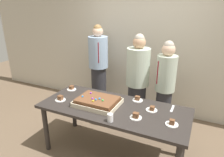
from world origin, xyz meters
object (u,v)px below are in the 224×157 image
Objects in this scene: party_table at (113,112)px; plated_slice_near_right at (72,88)px; plated_slice_far_left at (152,109)px; drink_cup_nearest at (110,118)px; person_green_shirt_behind at (165,88)px; person_striped_tie_right at (137,83)px; plated_slice_near_left at (60,99)px; plated_slice_far_right at (172,123)px; plated_slice_center_front at (137,99)px; cake_server_utensil at (172,109)px; sheet_cake at (97,101)px; person_serving_front at (99,68)px; plated_slice_center_back at (136,116)px.

plated_slice_near_right reaches higher than party_table.
plated_slice_far_left is 1.50× the size of drink_cup_nearest.
plated_slice_near_right is 0.09× the size of person_green_shirt_behind.
person_striped_tie_right is (0.08, 0.78, 0.17)m from party_table.
plated_slice_far_right is (1.59, 0.04, -0.00)m from plated_slice_near_left.
drink_cup_nearest reaches higher than plated_slice_center_front.
plated_slice_center_front is 0.51m from cake_server_utensil.
plated_slice_far_left is at bearing 12.08° from sheet_cake.
plated_slice_far_right is at bearing 19.37° from drink_cup_nearest.
person_serving_front is at bearing 123.39° from drink_cup_nearest.
plated_slice_far_right is (1.68, -0.35, -0.00)m from plated_slice_near_right.
drink_cup_nearest reaches higher than cake_server_utensil.
plated_slice_near_right is 0.09× the size of person_striped_tie_right.
person_serving_front is at bearing 127.09° from party_table.
plated_slice_near_right is 0.75× the size of cake_server_utensil.
person_striped_tie_right is (-0.16, 0.45, 0.06)m from plated_slice_center_front.
plated_slice_far_left is at bearing 50.94° from drink_cup_nearest.
cake_server_utensil is (0.62, 0.63, -0.05)m from drink_cup_nearest.
plated_slice_near_right is at bearing 156.61° from sheet_cake.
party_table is 0.81m from plated_slice_near_left.
person_green_shirt_behind reaches higher than plated_slice_center_front.
plated_slice_center_back reaches higher than plated_slice_near_left.
plated_slice_center_front is 0.55m from person_green_shirt_behind.
plated_slice_center_back is at bearing 37.95° from drink_cup_nearest.
person_serving_front is at bearing 143.71° from plated_slice_center_front.
plated_slice_near_left is 0.41m from plated_slice_near_right.
plated_slice_near_left is (-0.55, -0.12, -0.02)m from sheet_cake.
drink_cup_nearest is (-0.38, -0.47, 0.03)m from plated_slice_far_left.
sheet_cake is at bearing -172.22° from party_table.
plated_slice_center_back is at bearing 38.58° from person_striped_tie_right.
person_green_shirt_behind is (1.32, 0.94, 0.04)m from plated_slice_near_left.
person_striped_tie_right is (-0.45, -0.01, 0.02)m from person_green_shirt_behind.
person_striped_tie_right is (0.86, 0.92, 0.06)m from plated_slice_near_left.
plated_slice_center_front is 1.00× the size of plated_slice_center_back.
plated_slice_center_back is 0.97m from person_striped_tie_right.
plated_slice_far_left is 0.78m from person_striped_tie_right.
plated_slice_far_left is 1.00× the size of plated_slice_center_front.
person_striped_tie_right is (0.95, 0.53, 0.07)m from plated_slice_near_right.
plated_slice_near_left is at bearing -11.68° from person_green_shirt_behind.
drink_cup_nearest is 0.50× the size of cake_server_utensil.
plated_slice_near_left is 1.00× the size of plated_slice_far_left.
party_table is 0.39m from drink_cup_nearest.
plated_slice_near_right is 1.38m from plated_slice_far_left.
party_table is at bearing 8.95° from person_green_shirt_behind.
person_green_shirt_behind is (0.53, 0.79, 0.15)m from party_table.
cake_server_utensil is (1.62, 0.04, -0.02)m from plated_slice_near_right.
party_table is 1.42m from person_serving_front.
plated_slice_center_back is at bearing -0.01° from plated_slice_near_left.
plated_slice_far_right is (0.80, -0.11, 0.11)m from party_table.
plated_slice_near_right is 1.31m from plated_slice_center_back.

